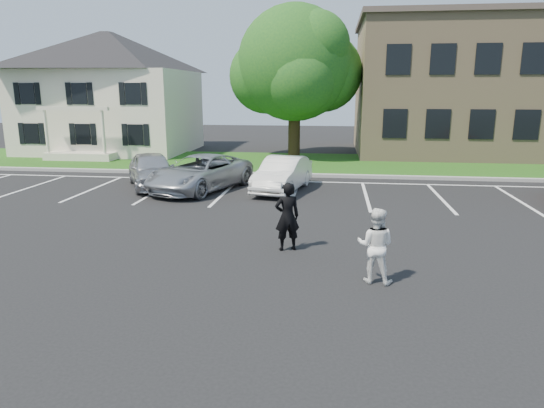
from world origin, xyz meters
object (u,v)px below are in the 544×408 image
object	(u,v)px
office_building	(539,87)
car_white_sedan	(283,174)
house	(111,93)
man_white_shirt	(375,245)
man_black_suit	(287,217)
car_silver_minivan	(200,173)
tree	(296,66)
car_silver_west	(152,170)

from	to	relation	value
office_building	car_white_sedan	xyz separation A→B (m)	(-14.54, -13.36, -3.47)
house	man_white_shirt	xyz separation A→B (m)	(15.43, -20.67, -3.01)
man_black_suit	car_white_sedan	distance (m)	7.51
man_black_suit	car_white_sedan	xyz separation A→B (m)	(-0.90, 7.45, -0.20)
house	car_silver_minivan	size ratio (longest dim) A/B	2.00
house	tree	bearing A→B (deg)	-7.55
tree	car_silver_west	bearing A→B (deg)	-118.86
house	office_building	distance (m)	27.08
tree	man_black_suit	xyz separation A→B (m)	(1.15, -17.17, -4.46)
house	man_white_shirt	bearing A→B (deg)	-53.26
car_silver_west	car_white_sedan	world-z (taller)	car_silver_west
house	tree	size ratio (longest dim) A/B	1.17
tree	car_white_sedan	bearing A→B (deg)	-88.53
house	office_building	world-z (taller)	office_building
car_silver_west	tree	bearing A→B (deg)	33.27
house	car_silver_west	size ratio (longest dim) A/B	2.40
house	car_silver_minivan	world-z (taller)	house
tree	man_black_suit	world-z (taller)	tree
house	tree	world-z (taller)	tree
house	man_white_shirt	distance (m)	25.98
car_silver_west	car_silver_minivan	world-z (taller)	car_silver_west
house	car_silver_west	world-z (taller)	house
office_building	car_silver_minivan	world-z (taller)	office_building
man_black_suit	car_silver_minivan	bearing A→B (deg)	-80.07
office_building	car_white_sedan	world-z (taller)	office_building
man_black_suit	car_white_sedan	world-z (taller)	man_black_suit
house	car_silver_west	xyz separation A→B (m)	(6.90, -11.26, -3.10)
man_white_shirt	car_white_sedan	distance (m)	9.79
office_building	car_white_sedan	bearing A→B (deg)	-137.41
car_white_sedan	man_white_shirt	bearing A→B (deg)	-61.26
man_white_shirt	car_silver_minivan	xyz separation A→B (m)	(-6.34, 9.03, -0.10)
car_silver_west	car_silver_minivan	bearing A→B (deg)	-37.63
office_building	man_black_suit	world-z (taller)	office_building
tree	man_white_shirt	world-z (taller)	tree
house	office_building	size ratio (longest dim) A/B	0.46
house	car_silver_minivan	distance (m)	15.10
car_silver_west	office_building	bearing A→B (deg)	5.59
tree	man_black_suit	distance (m)	17.78
house	car_white_sedan	size ratio (longest dim) A/B	2.47
house	man_black_suit	size ratio (longest dim) A/B	5.79
office_building	house	bearing A→B (deg)	-175.72
man_black_suit	car_silver_west	distance (m)	9.93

